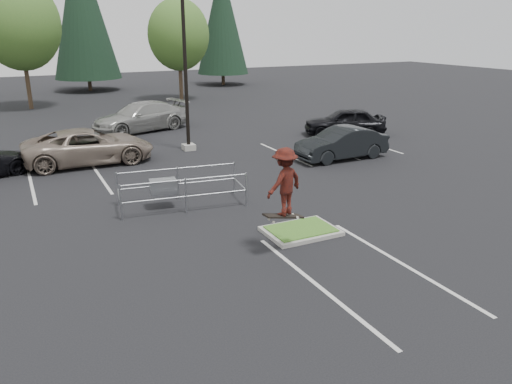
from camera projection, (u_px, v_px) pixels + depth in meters
name	position (u px, v px, depth m)	size (l,w,h in m)	color
ground	(301.00, 233.00, 15.47)	(120.00, 120.00, 0.00)	black
grass_median	(301.00, 231.00, 15.44)	(2.20, 1.60, 0.16)	gray
stall_lines	(194.00, 186.00, 20.02)	(22.62, 17.60, 0.01)	beige
light_pole	(185.00, 59.00, 24.44)	(0.70, 0.60, 10.12)	gray
decid_b	(20.00, 27.00, 36.99)	(5.89, 5.89, 9.64)	#38281C
decid_c	(179.00, 37.00, 41.70)	(5.12, 5.12, 8.38)	#38281C
conif_b	(82.00, 7.00, 47.43)	(6.38, 6.38, 14.50)	#38281C
conif_c	(222.00, 19.00, 52.79)	(5.50, 5.50, 12.50)	#38281C
cart_corral	(168.00, 186.00, 17.42)	(4.53, 2.12, 1.24)	gray
skateboarder	(284.00, 182.00, 13.45)	(1.37, 1.05, 2.08)	black
car_l_tan	(89.00, 146.00, 23.09)	(2.69, 5.83, 1.62)	gray
car_r_charc	(341.00, 143.00, 23.92)	(1.60, 4.59, 1.51)	black
car_r_black	(345.00, 121.00, 29.21)	(1.88, 4.68, 1.60)	black
car_far_silver	(142.00, 117.00, 30.32)	(2.43, 5.98, 1.74)	#9E9E99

